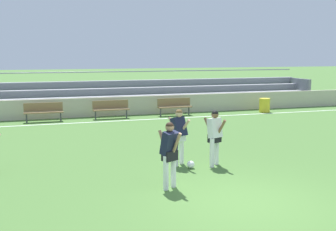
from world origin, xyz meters
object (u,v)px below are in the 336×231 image
bleacher_stand (156,93)px  trash_bin (265,105)px  bench_near_bin (111,108)px  player_white_trailing_run (215,133)px  player_dark_challenging (170,150)px  bench_far_left (174,105)px  bench_far_right (44,110)px  player_dark_dropping_back (179,132)px  soccer_ball (191,165)px

bleacher_stand → trash_bin: 6.32m
bleacher_stand → bench_near_bin: bleacher_stand is taller
player_white_trailing_run → player_dark_challenging: bearing=-140.1°
trash_bin → player_white_trailing_run: player_white_trailing_run is taller
bench_far_left → bench_far_right: bearing=180.0°
player_dark_dropping_back → player_dark_challenging: bearing=-115.2°
bench_near_bin → bench_far_left: 3.36m
bench_near_bin → trash_bin: 8.51m
bleacher_stand → bench_far_left: bearing=-88.5°
player_dark_dropping_back → soccer_ball: size_ratio=7.45×
soccer_ball → bench_near_bin: bearing=93.2°
player_dark_dropping_back → bleacher_stand: bearing=76.8°
bench_near_bin → bench_far_right: (-3.22, 0.00, 0.00)m
bench_near_bin → player_dark_challenging: 11.27m
trash_bin → player_dark_dropping_back: bearing=-132.4°
bleacher_stand → player_dark_dropping_back: bleacher_stand is taller
player_dark_dropping_back → player_dark_challenging: 2.15m
bench_far_right → trash_bin: (11.73, -0.37, -0.16)m
bleacher_stand → bench_near_bin: (-3.27, -3.15, -0.35)m
bench_near_bin → player_dark_dropping_back: (0.34, -9.30, 0.43)m
player_white_trailing_run → trash_bin: bearing=52.3°
bench_near_bin → player_dark_challenging: size_ratio=1.11×
player_dark_dropping_back → player_white_trailing_run: (0.95, -0.39, -0.01)m
bench_near_bin → bleacher_stand: bearing=43.9°
player_white_trailing_run → soccer_ball: size_ratio=7.36×
bleacher_stand → player_white_trailing_run: 12.99m
bleacher_stand → bench_far_right: bearing=-154.1°
trash_bin → soccer_ball: 12.31m
bench_far_right → trash_bin: bearing=-1.8°
trash_bin → player_dark_challenging: bearing=-129.8°
player_dark_challenging → soccer_ball: (1.11, 1.49, -0.85)m
bench_far_right → player_white_trailing_run: 10.70m
bleacher_stand → player_white_trailing_run: bleacher_stand is taller
bleacher_stand → soccer_ball: bearing=-102.0°
soccer_ball → bench_far_left: bearing=73.9°
bench_far_left → bench_far_right: (-6.58, 0.00, 0.00)m
bench_far_left → player_dark_dropping_back: (-3.01, -9.30, 0.43)m
bench_far_right → player_dark_challenging: 11.56m
bleacher_stand → bench_far_left: 3.17m
player_dark_dropping_back → soccer_ball: player_dark_dropping_back is taller
bench_far_left → player_dark_challenging: 11.92m
bench_near_bin → bench_far_right: size_ratio=1.00×
bench_far_left → player_white_trailing_run: size_ratio=1.11×
bench_far_left → player_white_trailing_run: 9.91m
trash_bin → player_dark_challenging: size_ratio=0.47×
bench_near_bin → player_dark_challenging: bearing=-92.9°
player_white_trailing_run → bleacher_stand: bearing=81.2°
bench_far_right → player_dark_challenging: (2.65, -11.25, 0.41)m
soccer_ball → trash_bin: bearing=49.7°
bench_far_left → player_white_trailing_run: player_white_trailing_run is taller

